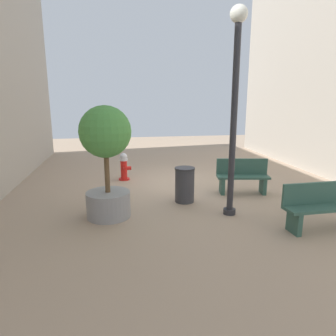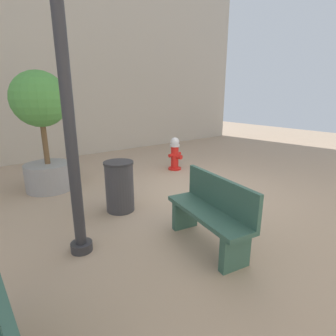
{
  "view_description": "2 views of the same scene",
  "coord_description": "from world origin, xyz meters",
  "px_view_note": "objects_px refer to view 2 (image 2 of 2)",
  "views": [
    {
      "loc": [
        1.88,
        8.98,
        2.59
      ],
      "look_at": [
        0.44,
        0.53,
        0.62
      ],
      "focal_mm": 32.55,
      "sensor_mm": 36.0,
      "label": 1
    },
    {
      "loc": [
        -3.74,
        3.71,
        2.01
      ],
      "look_at": [
        0.54,
        0.42,
        0.48
      ],
      "focal_mm": 28.23,
      "sensor_mm": 36.0,
      "label": 2
    }
  ],
  "objects_px": {
    "street_lamp": "(59,25)",
    "bench_near": "(211,212)",
    "planter_tree": "(42,122)",
    "fire_hydrant": "(175,154)",
    "trash_bin": "(120,186)"
  },
  "relations": [
    {
      "from": "street_lamp",
      "to": "bench_near",
      "type": "bearing_deg",
      "value": -122.08
    },
    {
      "from": "bench_near",
      "to": "planter_tree",
      "type": "height_order",
      "value": "planter_tree"
    },
    {
      "from": "planter_tree",
      "to": "street_lamp",
      "type": "bearing_deg",
      "value": 173.59
    },
    {
      "from": "bench_near",
      "to": "trash_bin",
      "type": "xyz_separation_m",
      "value": [
        1.75,
        0.46,
        -0.03
      ]
    },
    {
      "from": "trash_bin",
      "to": "fire_hydrant",
      "type": "bearing_deg",
      "value": -58.96
    },
    {
      "from": "fire_hydrant",
      "to": "trash_bin",
      "type": "bearing_deg",
      "value": 121.04
    },
    {
      "from": "street_lamp",
      "to": "trash_bin",
      "type": "height_order",
      "value": "street_lamp"
    },
    {
      "from": "bench_near",
      "to": "planter_tree",
      "type": "xyz_separation_m",
      "value": [
        3.64,
        1.16,
        0.96
      ]
    },
    {
      "from": "street_lamp",
      "to": "trash_bin",
      "type": "bearing_deg",
      "value": -50.66
    },
    {
      "from": "fire_hydrant",
      "to": "planter_tree",
      "type": "distance_m",
      "value": 3.31
    },
    {
      "from": "street_lamp",
      "to": "planter_tree",
      "type": "bearing_deg",
      "value": -6.41
    },
    {
      "from": "planter_tree",
      "to": "trash_bin",
      "type": "relative_size",
      "value": 2.76
    },
    {
      "from": "fire_hydrant",
      "to": "bench_near",
      "type": "relative_size",
      "value": 0.6
    },
    {
      "from": "fire_hydrant",
      "to": "street_lamp",
      "type": "xyz_separation_m",
      "value": [
        -2.28,
        3.43,
        2.26
      ]
    },
    {
      "from": "fire_hydrant",
      "to": "bench_near",
      "type": "bearing_deg",
      "value": 148.49
    }
  ]
}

